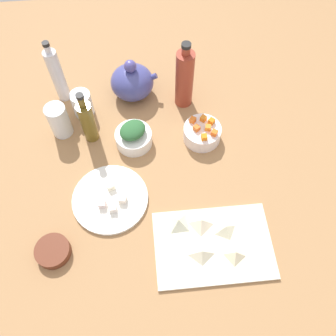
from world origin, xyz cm
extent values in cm
cube|color=#A17549|center=(0.00, 0.00, 1.50)|extent=(190.00, 190.00, 3.00)
cube|color=beige|center=(11.04, -24.27, 3.50)|extent=(34.14, 23.13, 1.00)
cylinder|color=white|center=(-18.62, -6.93, 3.60)|extent=(23.55, 23.55, 1.20)
cylinder|color=white|center=(-10.33, 13.95, 5.53)|extent=(12.28, 12.28, 5.06)
cylinder|color=white|center=(12.77, 13.84, 5.69)|extent=(12.67, 12.67, 5.38)
cylinder|color=brown|center=(-34.88, -22.36, 4.50)|extent=(9.96, 9.96, 3.01)
ellipsoid|color=#42468C|center=(-9.76, 35.91, 8.97)|extent=(15.37, 15.02, 11.93)
sphere|color=#4C4794|center=(-9.76, 35.91, 16.65)|extent=(4.30, 4.30, 4.30)
cylinder|color=#42468C|center=(-3.23, 35.91, 10.46)|extent=(5.38, 2.00, 3.93)
cylinder|color=#953625|center=(8.27, 30.54, 14.19)|extent=(6.18, 6.18, 22.37)
cylinder|color=#953625|center=(8.27, 30.54, 26.82)|extent=(2.78, 2.78, 2.89)
cylinder|color=black|center=(8.27, 30.54, 28.86)|extent=(3.09, 3.09, 1.20)
cylinder|color=brown|center=(-24.66, 17.59, 11.14)|extent=(4.81, 4.81, 16.28)
cylinder|color=brown|center=(-24.66, 17.59, 21.22)|extent=(2.16, 2.16, 3.87)
cylinder|color=black|center=(-24.66, 17.59, 23.75)|extent=(2.40, 2.40, 1.20)
cylinder|color=silver|center=(-35.05, 36.58, 13.56)|extent=(4.52, 4.52, 21.13)
cylinder|color=silver|center=(-35.05, 36.58, 25.48)|extent=(2.03, 2.03, 2.70)
cylinder|color=black|center=(-35.05, 36.58, 27.43)|extent=(2.26, 2.26, 1.20)
cylinder|color=white|center=(-34.69, 20.71, 9.19)|extent=(6.91, 6.91, 12.39)
cylinder|color=white|center=(-27.54, 28.54, 7.69)|extent=(7.05, 7.05, 9.38)
cube|color=orange|center=(14.40, 13.42, 9.28)|extent=(2.22, 2.22, 1.80)
cube|color=orange|center=(10.63, 13.56, 9.28)|extent=(2.52, 2.52, 1.80)
cube|color=orange|center=(12.60, 9.73, 9.28)|extent=(1.84, 1.84, 1.80)
cube|color=orange|center=(9.76, 16.97, 9.28)|extent=(2.51, 2.51, 1.80)
cube|color=orange|center=(13.39, 17.26, 9.28)|extent=(2.53, 2.53, 1.80)
cube|color=orange|center=(16.14, 11.11, 9.28)|extent=(2.51, 2.51, 1.80)
cube|color=orange|center=(15.93, 15.87, 9.28)|extent=(2.54, 2.54, 1.80)
ellipsoid|color=#2D6233|center=(-10.33, 13.95, 10.05)|extent=(11.74, 11.57, 3.97)
cube|color=white|center=(-17.69, -10.95, 5.30)|extent=(2.40, 2.40, 2.20)
cube|color=#F0E9CA|center=(-18.23, -3.35, 5.30)|extent=(2.90, 2.90, 2.20)
cube|color=white|center=(-14.67, -8.19, 5.30)|extent=(2.57, 2.57, 2.20)
cube|color=white|center=(-20.87, -9.18, 5.30)|extent=(2.37, 2.37, 2.20)
pyramid|color=beige|center=(16.57, -27.91, 5.40)|extent=(5.45, 5.68, 2.80)
pyramid|color=beige|center=(15.09, -20.22, 5.43)|extent=(6.27, 6.27, 2.85)
pyramid|color=beige|center=(7.20, -26.83, 5.43)|extent=(5.75, 4.99, 2.86)
pyramid|color=beige|center=(1.62, -17.07, 5.51)|extent=(7.94, 7.92, 3.03)
pyramid|color=beige|center=(8.32, -17.59, 5.33)|extent=(6.33, 6.68, 2.67)
camera|label=1|loc=(-4.84, -55.30, 104.52)|focal=38.23mm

